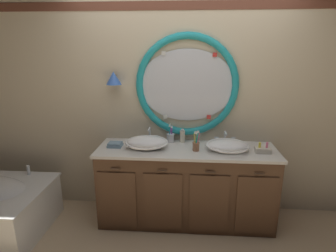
% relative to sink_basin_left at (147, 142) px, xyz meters
% --- Properties ---
extents(ground_plane, '(14.00, 14.00, 0.00)m').
position_rel_sink_basin_left_xyz_m(ground_plane, '(0.36, -0.24, -0.93)').
color(ground_plane, tan).
extents(back_wall_assembly, '(6.40, 0.26, 2.60)m').
position_rel_sink_basin_left_xyz_m(back_wall_assembly, '(0.36, 0.35, 0.39)').
color(back_wall_assembly, beige).
rests_on(back_wall_assembly, ground_plane).
extents(vanity_counter, '(1.92, 0.61, 0.86)m').
position_rel_sink_basin_left_xyz_m(vanity_counter, '(0.43, 0.03, -0.50)').
color(vanity_counter, brown).
rests_on(vanity_counter, ground_plane).
extents(sink_basin_left, '(0.46, 0.46, 0.13)m').
position_rel_sink_basin_left_xyz_m(sink_basin_left, '(0.00, 0.00, 0.00)').
color(sink_basin_left, white).
rests_on(sink_basin_left, vanity_counter).
extents(sink_basin_right, '(0.45, 0.45, 0.11)m').
position_rel_sink_basin_left_xyz_m(sink_basin_right, '(0.85, 0.00, -0.01)').
color(sink_basin_right, white).
rests_on(sink_basin_right, vanity_counter).
extents(faucet_set_left, '(0.20, 0.12, 0.17)m').
position_rel_sink_basin_left_xyz_m(faucet_set_left, '(0.00, 0.23, -0.00)').
color(faucet_set_left, silver).
rests_on(faucet_set_left, vanity_counter).
extents(faucet_set_right, '(0.24, 0.14, 0.14)m').
position_rel_sink_basin_left_xyz_m(faucet_set_right, '(0.85, 0.23, -0.01)').
color(faucet_set_right, silver).
rests_on(faucet_set_right, vanity_counter).
extents(toothbrush_holder_left, '(0.09, 0.09, 0.21)m').
position_rel_sink_basin_left_xyz_m(toothbrush_holder_left, '(0.24, 0.23, -0.01)').
color(toothbrush_holder_left, silver).
rests_on(toothbrush_holder_left, vanity_counter).
extents(toothbrush_holder_right, '(0.08, 0.08, 0.22)m').
position_rel_sink_basin_left_xyz_m(toothbrush_holder_right, '(0.52, -0.03, -0.01)').
color(toothbrush_holder_right, '#996647').
rests_on(toothbrush_holder_right, vanity_counter).
extents(soap_dispenser, '(0.06, 0.07, 0.16)m').
position_rel_sink_basin_left_xyz_m(soap_dispenser, '(0.37, 0.23, 0.00)').
color(soap_dispenser, '#EFE5C6').
rests_on(soap_dispenser, vanity_counter).
extents(folded_hand_towel, '(0.15, 0.13, 0.04)m').
position_rel_sink_basin_left_xyz_m(folded_hand_towel, '(-0.35, 0.03, -0.05)').
color(folded_hand_towel, '#7593A8').
rests_on(folded_hand_towel, vanity_counter).
extents(toiletry_basket, '(0.16, 0.08, 0.11)m').
position_rel_sink_basin_left_xyz_m(toiletry_basket, '(1.21, -0.05, -0.03)').
color(toiletry_basket, beige).
rests_on(toiletry_basket, vanity_counter).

